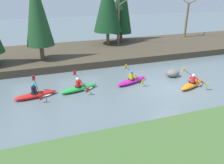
% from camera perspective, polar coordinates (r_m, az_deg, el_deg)
% --- Properties ---
extents(ground_plane, '(90.00, 90.00, 0.00)m').
position_cam_1_polar(ground_plane, '(15.98, 15.35, -1.78)').
color(ground_plane, slate).
extents(riverbank_far, '(44.00, 8.64, 0.63)m').
position_cam_1_polar(riverbank_far, '(24.34, 2.33, 8.43)').
color(riverbank_far, '#473D2D').
rests_on(riverbank_far, ground).
extents(conifer_tree_left, '(2.38, 2.38, 7.41)m').
position_cam_1_polar(conifer_tree_left, '(20.07, -19.14, 17.55)').
color(conifer_tree_left, brown).
rests_on(conifer_tree_left, riverbank_far).
extents(conifer_tree_mid_left, '(3.16, 3.16, 7.41)m').
position_cam_1_polar(conifer_tree_mid_left, '(24.99, -1.16, 19.82)').
color(conifer_tree_mid_left, brown).
rests_on(conifer_tree_mid_left, riverbank_far).
extents(conifer_tree_centre, '(2.53, 2.53, 8.53)m').
position_cam_1_polar(conifer_tree_centre, '(26.76, 2.51, 20.71)').
color(conifer_tree_centre, brown).
rests_on(conifer_tree_centre, riverbank_far).
extents(bare_tree_upstream, '(3.22, 3.18, 5.80)m').
position_cam_1_polar(bare_tree_upstream, '(25.34, 1.66, 16.06)').
color(bare_tree_upstream, '#7A664C').
rests_on(bare_tree_upstream, riverbank_far).
extents(bare_tree_mid_upstream, '(3.16, 3.12, 5.70)m').
position_cam_1_polar(bare_tree_mid_upstream, '(30.62, 19.00, 16.02)').
color(bare_tree_mid_upstream, brown).
rests_on(bare_tree_mid_upstream, riverbank_far).
extents(kayaker_lead, '(2.73, 1.98, 1.20)m').
position_cam_1_polar(kayaker_lead, '(16.83, 20.47, -0.43)').
color(kayaker_lead, orange).
rests_on(kayaker_lead, ground).
extents(kayaker_middle, '(2.75, 2.01, 1.20)m').
position_cam_1_polar(kayaker_middle, '(16.36, 5.25, 0.44)').
color(kayaker_middle, '#C61999').
rests_on(kayaker_middle, ground).
extents(kayaker_trailing, '(2.78, 2.04, 1.20)m').
position_cam_1_polar(kayaker_trailing, '(15.31, -8.25, -1.46)').
color(kayaker_trailing, green).
rests_on(kayaker_trailing, ground).
extents(kayaker_far_back, '(2.79, 2.06, 1.20)m').
position_cam_1_polar(kayaker_far_back, '(15.04, -18.96, -3.05)').
color(kayaker_far_back, red).
rests_on(kayaker_far_back, ground).
extents(boulder_midstream, '(1.08, 0.85, 0.61)m').
position_cam_1_polar(boulder_midstream, '(18.14, 15.56, 2.28)').
color(boulder_midstream, slate).
rests_on(boulder_midstream, ground).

